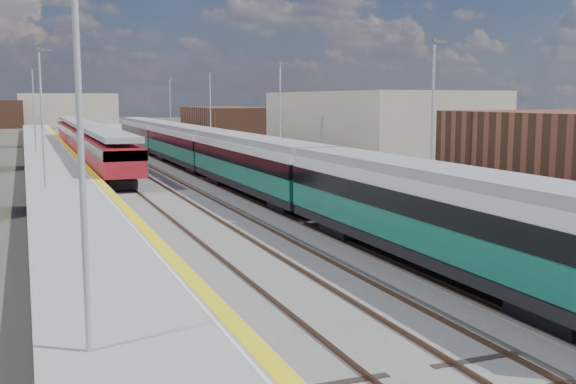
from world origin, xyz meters
TOP-DOWN VIEW (x-y plane):
  - ground at (0.00, 50.00)m, footprint 320.00×320.00m
  - ballast_bed at (-2.25, 52.50)m, footprint 10.50×155.00m
  - tracks at (-1.65, 54.18)m, footprint 8.96×160.00m
  - platform_right at (5.28, 52.49)m, footprint 4.70×155.00m
  - platform_left at (-9.05, 52.49)m, footprint 4.30×155.00m
  - green_train at (1.50, 42.31)m, footprint 2.72×75.72m
  - red_train at (-5.50, 63.58)m, footprint 2.68×54.38m
  - tree_d at (21.78, 65.98)m, footprint 4.80×4.80m

SIDE VIEW (x-z plane):
  - ground at x=0.00m, z-range 0.00..0.00m
  - ballast_bed at x=-2.25m, z-range 0.00..0.06m
  - tracks at x=-1.65m, z-range 0.02..0.19m
  - platform_left at x=-9.05m, z-range -3.74..4.78m
  - platform_right at x=5.28m, z-range -3.72..4.80m
  - red_train at x=-5.50m, z-range 0.31..3.69m
  - green_train at x=1.50m, z-range 0.61..3.60m
  - tree_d at x=21.78m, z-range 0.84..7.35m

